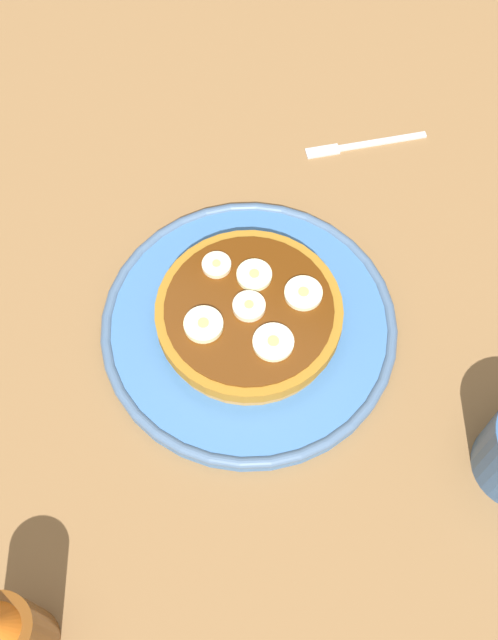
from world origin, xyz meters
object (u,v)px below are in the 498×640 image
(plate, at_px, (249,326))
(pancake_stack, at_px, (248,316))
(syrup_bottle, at_px, (11,633))
(banana_slice_0, at_px, (250,311))
(banana_slice_2, at_px, (273,343))
(banana_slice_1, at_px, (303,294))
(banana_slice_5, at_px, (217,265))
(banana_slice_4, at_px, (254,275))
(banana_slice_3, at_px, (204,325))
(fork, at_px, (359,145))

(plate, relative_size, pancake_stack, 1.59)
(syrup_bottle, bearing_deg, banana_slice_0, -7.21)
(banana_slice_0, xyz_separation_m, banana_slice_2, (-0.02, -0.03, -0.00))
(plate, xyz_separation_m, syrup_bottle, (-0.31, 0.04, 0.04))
(banana_slice_1, xyz_separation_m, banana_slice_5, (-0.01, 0.08, 0.00))
(banana_slice_4, bearing_deg, banana_slice_3, 164.47)
(banana_slice_0, bearing_deg, pancake_stack, 41.00)
(banana_slice_1, height_order, banana_slice_5, same)
(plate, xyz_separation_m, banana_slice_3, (-0.03, 0.03, 0.04))
(banana_slice_1, relative_size, banana_slice_5, 1.28)
(banana_slice_1, xyz_separation_m, banana_slice_3, (-0.07, 0.06, 0.00))
(banana_slice_3, bearing_deg, banana_slice_0, -45.98)
(banana_slice_0, bearing_deg, banana_slice_3, 134.02)
(banana_slice_1, distance_m, banana_slice_2, 0.05)
(banana_slice_2, bearing_deg, banana_slice_3, 100.27)
(fork, bearing_deg, pancake_stack, 177.60)
(plate, relative_size, banana_slice_1, 8.00)
(banana_slice_2, xyz_separation_m, banana_slice_5, (0.05, 0.08, 0.00))
(fork, bearing_deg, banana_slice_2, -174.87)
(fork, bearing_deg, banana_slice_0, 178.41)
(plate, distance_m, banana_slice_2, 0.05)
(banana_slice_2, xyz_separation_m, banana_slice_3, (-0.01, 0.06, 0.00))
(plate, xyz_separation_m, banana_slice_0, (-0.00, -0.00, 0.04))
(plate, height_order, banana_slice_1, banana_slice_1)
(fork, relative_size, syrup_bottle, 0.94)
(banana_slice_0, relative_size, banana_slice_1, 0.86)
(banana_slice_0, relative_size, banana_slice_4, 0.91)
(plate, bearing_deg, pancake_stack, 106.57)
(plate, distance_m, pancake_stack, 0.02)
(banana_slice_1, relative_size, banana_slice_2, 0.95)
(banana_slice_4, bearing_deg, fork, -5.07)
(banana_slice_3, distance_m, fork, 0.28)
(pancake_stack, height_order, syrup_bottle, syrup_bottle)
(plate, bearing_deg, banana_slice_3, 140.34)
(plate, bearing_deg, banana_slice_0, -148.95)
(banana_slice_1, distance_m, banana_slice_5, 0.08)
(pancake_stack, bearing_deg, banana_slice_5, 59.46)
(banana_slice_0, distance_m, banana_slice_3, 0.04)
(plate, relative_size, banana_slice_3, 7.88)
(banana_slice_2, bearing_deg, banana_slice_1, -3.87)
(banana_slice_1, distance_m, banana_slice_3, 0.09)
(pancake_stack, xyz_separation_m, banana_slice_2, (-0.02, -0.03, 0.02))
(pancake_stack, height_order, banana_slice_1, banana_slice_1)
(banana_slice_1, height_order, banana_slice_3, banana_slice_3)
(banana_slice_5, bearing_deg, banana_slice_1, -84.96)
(banana_slice_2, xyz_separation_m, syrup_bottle, (-0.29, 0.07, 0.01))
(banana_slice_0, relative_size, banana_slice_5, 1.10)
(banana_slice_2, distance_m, banana_slice_4, 0.07)
(banana_slice_0, height_order, fork, banana_slice_0)
(banana_slice_1, bearing_deg, pancake_stack, 130.88)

